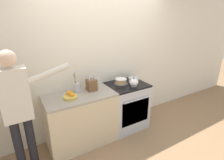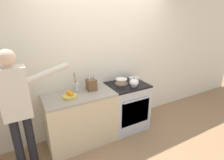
# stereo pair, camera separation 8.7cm
# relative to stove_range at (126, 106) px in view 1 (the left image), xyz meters

# --- Properties ---
(ground_plane) EXTENTS (16.00, 16.00, 0.00)m
(ground_plane) POSITION_rel_stove_range_xyz_m (-0.28, -0.29, -0.44)
(ground_plane) COLOR #93704C
(wall_back) EXTENTS (8.00, 0.04, 2.60)m
(wall_back) POSITION_rel_stove_range_xyz_m (-0.28, 0.32, 0.86)
(wall_back) COLOR silver
(wall_back) RESTS_ON ground_plane
(counter_cabinet) EXTENTS (1.11, 0.59, 0.89)m
(counter_cabinet) POSITION_rel_stove_range_xyz_m (-0.91, 0.00, -0.00)
(counter_cabinet) COLOR beige
(counter_cabinet) RESTS_ON ground_plane
(stove_range) EXTENTS (0.71, 0.63, 0.89)m
(stove_range) POSITION_rel_stove_range_xyz_m (0.00, 0.00, 0.00)
(stove_range) COLOR #B7BABF
(stove_range) RESTS_ON ground_plane
(layer_cake) EXTENTS (0.25, 0.25, 0.10)m
(layer_cake) POSITION_rel_stove_range_xyz_m (-0.08, 0.07, 0.49)
(layer_cake) COLOR #4C4C51
(layer_cake) RESTS_ON stove_range
(tea_kettle) EXTENTS (0.20, 0.16, 0.16)m
(tea_kettle) POSITION_rel_stove_range_xyz_m (0.05, -0.13, 0.51)
(tea_kettle) COLOR white
(tea_kettle) RESTS_ON stove_range
(mixing_bowl) EXTENTS (0.20, 0.20, 0.09)m
(mixing_bowl) POSITION_rel_stove_range_xyz_m (0.18, 0.05, 0.49)
(mixing_bowl) COLOR #B7BABF
(mixing_bowl) RESTS_ON stove_range
(knife_block) EXTENTS (0.15, 0.16, 0.28)m
(knife_block) POSITION_rel_stove_range_xyz_m (-0.66, 0.08, 0.54)
(knife_block) COLOR brown
(knife_block) RESTS_ON counter_cabinet
(utensil_crock) EXTENTS (0.10, 0.10, 0.34)m
(utensil_crock) POSITION_rel_stove_range_xyz_m (-0.91, 0.11, 0.53)
(utensil_crock) COLOR #B7BABF
(utensil_crock) RESTS_ON counter_cabinet
(fruit_bowl) EXTENTS (0.22, 0.22, 0.10)m
(fruit_bowl) POSITION_rel_stove_range_xyz_m (-1.07, -0.03, 0.48)
(fruit_bowl) COLOR gold
(fruit_bowl) RESTS_ON counter_cabinet
(person_baker) EXTENTS (0.95, 0.20, 1.71)m
(person_baker) POSITION_rel_stove_range_xyz_m (-1.77, -0.15, 0.58)
(person_baker) COLOR black
(person_baker) RESTS_ON ground_plane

